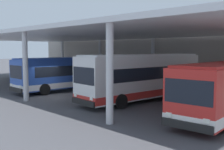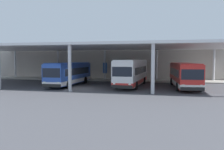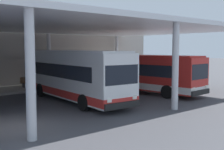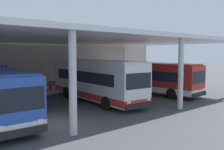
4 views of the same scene
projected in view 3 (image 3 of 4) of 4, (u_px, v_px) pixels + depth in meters
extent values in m
plane|color=#47474C|center=(9.00, 127.00, 13.52)|extent=(200.00, 200.00, 0.00)
cylinder|color=silver|center=(30.00, 76.00, 11.38)|extent=(0.40, 0.40, 5.25)
cylinder|color=silver|center=(175.00, 67.00, 17.33)|extent=(0.40, 0.40, 5.25)
cylinder|color=silver|center=(49.00, 59.00, 29.50)|extent=(0.40, 0.40, 5.25)
cylinder|color=silver|center=(117.00, 58.00, 35.44)|extent=(0.40, 0.40, 5.25)
cube|color=white|center=(73.00, 74.00, 20.43)|extent=(3.26, 11.34, 3.10)
cube|color=red|center=(74.00, 91.00, 20.54)|extent=(3.28, 11.37, 0.50)
cube|color=black|center=(72.00, 70.00, 20.52)|extent=(3.16, 9.34, 0.90)
cube|color=black|center=(122.00, 75.00, 15.94)|extent=(2.30, 0.28, 1.10)
cube|color=black|center=(122.00, 105.00, 16.03)|extent=(2.46, 0.33, 0.36)
cube|color=white|center=(73.00, 51.00, 20.29)|extent=(3.03, 10.88, 0.12)
cube|color=yellow|center=(121.00, 56.00, 15.88)|extent=(1.75, 0.24, 0.28)
cube|color=white|center=(109.00, 101.00, 15.47)|extent=(0.28, 0.10, 0.20)
cube|color=white|center=(135.00, 97.00, 16.53)|extent=(0.28, 0.10, 0.20)
cylinder|color=black|center=(84.00, 103.00, 17.05)|extent=(0.35, 1.02, 1.00)
cylinder|color=black|center=(117.00, 98.00, 18.49)|extent=(0.35, 1.02, 1.00)
cylinder|color=black|center=(41.00, 90.00, 22.31)|extent=(0.35, 1.02, 1.00)
cylinder|color=black|center=(69.00, 87.00, 23.75)|extent=(0.35, 1.02, 1.00)
cube|color=red|center=(144.00, 72.00, 24.39)|extent=(3.18, 10.54, 2.70)
cube|color=white|center=(144.00, 84.00, 24.49)|extent=(3.20, 10.56, 0.50)
cube|color=black|center=(143.00, 69.00, 24.47)|extent=(3.10, 8.68, 0.90)
cube|color=black|center=(200.00, 72.00, 20.67)|extent=(2.30, 0.27, 1.10)
cube|color=black|center=(200.00, 92.00, 20.74)|extent=(2.46, 0.32, 0.36)
cube|color=red|center=(145.00, 56.00, 24.27)|extent=(2.95, 10.11, 0.12)
cube|color=yellow|center=(200.00, 60.00, 20.62)|extent=(1.75, 0.24, 0.28)
cube|color=white|center=(194.00, 89.00, 20.10)|extent=(0.28, 0.10, 0.20)
cube|color=white|center=(206.00, 86.00, 21.34)|extent=(0.28, 0.10, 0.20)
cylinder|color=black|center=(167.00, 92.00, 21.35)|extent=(0.35, 1.02, 1.00)
cylinder|color=black|center=(185.00, 89.00, 23.04)|extent=(0.35, 1.02, 1.00)
cylinder|color=black|center=(111.00, 85.00, 25.71)|extent=(0.35, 1.02, 1.00)
cylinder|color=black|center=(129.00, 82.00, 27.40)|extent=(0.35, 1.02, 1.00)
cube|color=brown|center=(31.00, 82.00, 26.53)|extent=(1.80, 0.44, 0.08)
cube|color=brown|center=(30.00, 79.00, 26.66)|extent=(1.80, 0.06, 0.44)
cube|color=#2D2D33|center=(23.00, 85.00, 26.10)|extent=(0.10, 0.36, 0.45)
cube|color=#2D2D33|center=(38.00, 84.00, 27.00)|extent=(0.10, 0.36, 0.45)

